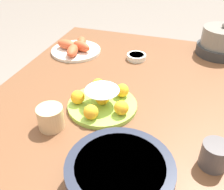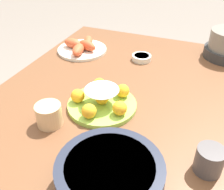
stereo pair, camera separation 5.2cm
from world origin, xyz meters
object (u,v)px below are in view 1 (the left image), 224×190
(seafood_platter, at_px, (75,48))
(cup_far, at_px, (214,155))
(dining_table, at_px, (121,119))
(sauce_bowl, at_px, (136,57))
(serving_bowl, at_px, (120,176))
(cake_plate, at_px, (102,101))
(cup_near, at_px, (51,118))
(warming_pot, at_px, (220,42))

(seafood_platter, bearing_deg, cup_far, 50.71)
(dining_table, distance_m, sauce_bowl, 0.37)
(cup_far, bearing_deg, seafood_platter, -129.29)
(dining_table, height_order, serving_bowl, serving_bowl)
(cake_plate, bearing_deg, dining_table, 138.16)
(seafood_platter, relative_size, cup_near, 2.91)
(cake_plate, distance_m, cup_near, 0.19)
(seafood_platter, height_order, cup_near, cup_near)
(cake_plate, relative_size, warming_pot, 1.15)
(cup_near, bearing_deg, seafood_platter, -163.06)
(serving_bowl, height_order, cup_far, serving_bowl)
(cup_near, bearing_deg, cake_plate, 141.09)
(cake_plate, xyz_separation_m, sauce_bowl, (-0.41, 0.02, -0.02))
(seafood_platter, relative_size, cup_far, 3.23)
(dining_table, height_order, sauce_bowl, sauce_bowl)
(dining_table, bearing_deg, warming_pot, 147.40)
(sauce_bowl, bearing_deg, cup_near, -14.54)
(dining_table, bearing_deg, cup_near, -39.77)
(sauce_bowl, relative_size, cup_near, 1.08)
(serving_bowl, distance_m, cup_far, 0.27)
(seafood_platter, xyz_separation_m, warming_pot, (-0.21, 0.68, 0.04))
(cake_plate, xyz_separation_m, cup_near, (0.15, -0.12, 0.01))
(sauce_bowl, bearing_deg, cup_far, 32.12)
(dining_table, xyz_separation_m, cake_plate, (0.06, -0.05, 0.12))
(serving_bowl, relative_size, sauce_bowl, 2.90)
(seafood_platter, xyz_separation_m, cup_far, (0.55, 0.67, 0.02))
(serving_bowl, distance_m, cup_near, 0.32)
(warming_pot, bearing_deg, dining_table, -32.60)
(dining_table, bearing_deg, seafood_platter, -134.27)
(sauce_bowl, height_order, seafood_platter, seafood_platter)
(cake_plate, height_order, warming_pot, warming_pot)
(dining_table, height_order, cup_far, cup_far)
(warming_pot, bearing_deg, cake_plate, -33.62)
(sauce_bowl, bearing_deg, seafood_platter, -86.12)
(seafood_platter, distance_m, warming_pot, 0.72)
(dining_table, height_order, seafood_platter, seafood_platter)
(dining_table, relative_size, warming_pot, 6.11)
(dining_table, height_order, warming_pot, warming_pot)
(sauce_bowl, xyz_separation_m, cup_far, (0.57, 0.36, 0.02))
(cake_plate, bearing_deg, sauce_bowl, 176.63)
(sauce_bowl, relative_size, cup_far, 1.19)
(cake_plate, bearing_deg, cup_far, 67.87)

